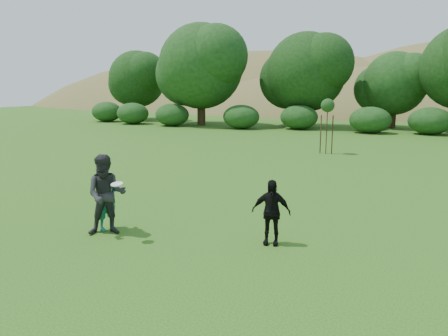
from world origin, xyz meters
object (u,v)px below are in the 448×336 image
at_px(player_grey, 106,195).
at_px(player_teal, 106,197).
at_px(player_black, 271,212).
at_px(sapling, 328,107).

bearing_deg(player_grey, player_teal, 96.81).
bearing_deg(player_teal, player_black, -73.56).
height_order(player_black, sapling, sapling).
height_order(player_teal, player_grey, player_grey).
xyz_separation_m(player_teal, player_grey, (0.23, -0.27, 0.15)).
bearing_deg(player_teal, sapling, -2.52).
xyz_separation_m(player_teal, player_black, (3.97, 0.66, -0.07)).
height_order(player_teal, player_black, player_teal).
xyz_separation_m(player_teal, sapling, (2.44, 14.57, 1.61)).
bearing_deg(player_teal, player_grey, -132.71).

